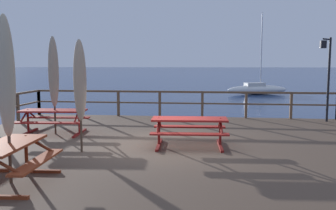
{
  "coord_description": "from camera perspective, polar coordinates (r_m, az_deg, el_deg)",
  "views": [
    {
      "loc": [
        1.3,
        -9.93,
        2.94
      ],
      "look_at": [
        0.0,
        0.82,
        1.72
      ],
      "focal_mm": 39.42,
      "sensor_mm": 36.0,
      "label": 1
    }
  ],
  "objects": [
    {
      "name": "railing_waterside_far",
      "position": [
        15.34,
        2.01,
        0.9
      ],
      "size": [
        12.57,
        0.1,
        1.09
      ],
      "color": "brown",
      "rests_on": "wooden_deck"
    },
    {
      "name": "ground_plane",
      "position": [
        10.44,
        -0.55,
        -9.94
      ],
      "size": [
        600.0,
        600.0,
        0.0
      ],
      "primitive_type": "plane",
      "color": "navy"
    },
    {
      "name": "sailboat_distant",
      "position": [
        36.44,
        13.64,
        2.41
      ],
      "size": [
        6.23,
        3.44,
        7.72
      ],
      "color": "white",
      "rests_on": "ground"
    },
    {
      "name": "picnic_table_front_right",
      "position": [
        7.42,
        -23.5,
        -7.05
      ],
      "size": [
        1.5,
        1.91,
        0.78
      ],
      "color": "#993819",
      "rests_on": "wooden_deck"
    },
    {
      "name": "wooden_deck",
      "position": [
        10.34,
        -0.55,
        -8.02
      ],
      "size": [
        12.77,
        10.88,
        0.72
      ],
      "primitive_type": "cube",
      "color": "brown",
      "rests_on": "ground"
    },
    {
      "name": "lamp_post_hooked",
      "position": [
        15.13,
        23.33,
        5.49
      ],
      "size": [
        0.52,
        0.55,
        3.2
      ],
      "color": "black",
      "rests_on": "wooden_deck"
    },
    {
      "name": "patio_umbrella_tall_mid_left",
      "position": [
        7.29,
        -23.76,
        3.96
      ],
      "size": [
        0.32,
        0.32,
        3.1
      ],
      "color": "#4C3828",
      "rests_on": "wooden_deck"
    },
    {
      "name": "picnic_table_back_left",
      "position": [
        9.91,
        3.34,
        -3.22
      ],
      "size": [
        2.09,
        1.52,
        0.78
      ],
      "color": "maroon",
      "rests_on": "wooden_deck"
    },
    {
      "name": "patio_umbrella_short_back",
      "position": [
        9.37,
        -13.46,
        3.64
      ],
      "size": [
        0.32,
        0.32,
        2.82
      ],
      "color": "#4C3828",
      "rests_on": "wooden_deck"
    },
    {
      "name": "patio_umbrella_short_mid",
      "position": [
        12.05,
        -17.28,
        4.85
      ],
      "size": [
        0.32,
        0.32,
        3.07
      ],
      "color": "#4C3828",
      "rests_on": "wooden_deck"
    },
    {
      "name": "picnic_table_front_left",
      "position": [
        12.22,
        -17.3,
        -1.67
      ],
      "size": [
        2.12,
        1.56,
        0.78
      ],
      "color": "maroon",
      "rests_on": "wooden_deck"
    }
  ]
}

